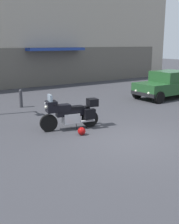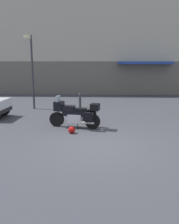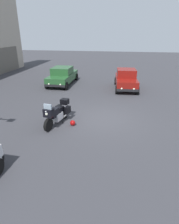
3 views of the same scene
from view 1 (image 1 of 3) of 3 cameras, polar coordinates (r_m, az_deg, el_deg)
ground_plane at (r=9.54m, az=8.41°, el=-5.67°), size 80.00×80.00×0.00m
motorcycle at (r=10.54m, az=-3.75°, el=-0.16°), size 2.24×0.98×1.36m
helmet at (r=9.95m, az=-1.60°, el=-3.85°), size 0.28×0.28×0.28m
car_sedan_far at (r=17.35m, az=15.84°, el=5.37°), size 4.58×1.90×1.56m
bollard_curbside at (r=14.54m, az=-13.60°, el=2.77°), size 0.16×0.16×0.91m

